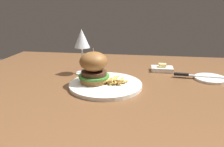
{
  "coord_description": "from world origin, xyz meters",
  "views": [
    {
      "loc": [
        0.09,
        -0.84,
        1.04
      ],
      "look_at": [
        -0.02,
        -0.05,
        0.78
      ],
      "focal_mm": 35.0,
      "sensor_mm": 36.0,
      "label": 1
    }
  ],
  "objects_px": {
    "bread_plate": "(210,79)",
    "table_knife": "(198,76)",
    "butter_dish": "(162,69)",
    "burger_sandwich": "(94,67)",
    "wine_glass": "(82,40)",
    "main_plate": "(106,85)"
  },
  "relations": [
    {
      "from": "main_plate",
      "to": "butter_dish",
      "type": "distance_m",
      "value": 0.33
    },
    {
      "from": "wine_glass",
      "to": "bread_plate",
      "type": "bearing_deg",
      "value": -0.92
    },
    {
      "from": "table_knife",
      "to": "butter_dish",
      "type": "relative_size",
      "value": 2.38
    },
    {
      "from": "burger_sandwich",
      "to": "bread_plate",
      "type": "distance_m",
      "value": 0.49
    },
    {
      "from": "butter_dish",
      "to": "table_knife",
      "type": "bearing_deg",
      "value": -32.87
    },
    {
      "from": "burger_sandwich",
      "to": "butter_dish",
      "type": "relative_size",
      "value": 1.33
    },
    {
      "from": "main_plate",
      "to": "burger_sandwich",
      "type": "xyz_separation_m",
      "value": [
        -0.05,
        0.01,
        0.07
      ]
    },
    {
      "from": "butter_dish",
      "to": "main_plate",
      "type": "bearing_deg",
      "value": -133.83
    },
    {
      "from": "main_plate",
      "to": "bread_plate",
      "type": "relative_size",
      "value": 2.14
    },
    {
      "from": "wine_glass",
      "to": "bread_plate",
      "type": "height_order",
      "value": "wine_glass"
    },
    {
      "from": "butter_dish",
      "to": "wine_glass",
      "type": "bearing_deg",
      "value": -166.46
    },
    {
      "from": "burger_sandwich",
      "to": "butter_dish",
      "type": "distance_m",
      "value": 0.36
    },
    {
      "from": "burger_sandwich",
      "to": "butter_dish",
      "type": "height_order",
      "value": "burger_sandwich"
    },
    {
      "from": "bread_plate",
      "to": "butter_dish",
      "type": "relative_size",
      "value": 1.31
    },
    {
      "from": "main_plate",
      "to": "wine_glass",
      "type": "bearing_deg",
      "value": 130.76
    },
    {
      "from": "main_plate",
      "to": "wine_glass",
      "type": "relative_size",
      "value": 1.39
    },
    {
      "from": "table_knife",
      "to": "wine_glass",
      "type": "bearing_deg",
      "value": 179.51
    },
    {
      "from": "main_plate",
      "to": "bread_plate",
      "type": "height_order",
      "value": "main_plate"
    },
    {
      "from": "main_plate",
      "to": "table_knife",
      "type": "bearing_deg",
      "value": 21.76
    },
    {
      "from": "bread_plate",
      "to": "table_knife",
      "type": "xyz_separation_m",
      "value": [
        -0.05,
        0.0,
        0.01
      ]
    },
    {
      "from": "main_plate",
      "to": "butter_dish",
      "type": "bearing_deg",
      "value": 46.17
    },
    {
      "from": "bread_plate",
      "to": "butter_dish",
      "type": "bearing_deg",
      "value": 153.61
    }
  ]
}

